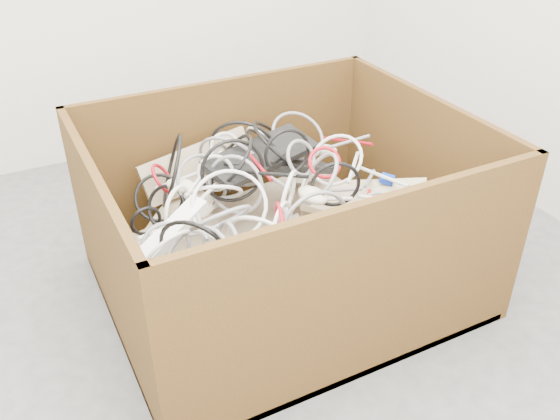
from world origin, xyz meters
name	(u,v)px	position (x,y,z in m)	size (l,w,h in m)	color
ground	(224,348)	(0.00, 0.00, 0.00)	(3.00, 3.00, 0.00)	#4B4B4D
cardboard_box	(279,251)	(0.28, 0.19, 0.15)	(1.15, 0.96, 0.61)	#39230E
keyboard_pile	(288,214)	(0.33, 0.21, 0.28)	(1.03, 0.87, 0.36)	tan
mice_scatter	(285,207)	(0.29, 0.14, 0.35)	(0.72, 0.73, 0.20)	beige
power_strip_left	(168,235)	(-0.10, 0.14, 0.37)	(0.30, 0.05, 0.04)	white
power_strip_right	(262,263)	(0.11, -0.06, 0.33)	(0.27, 0.05, 0.04)	white
vga_plug	(387,179)	(0.66, 0.13, 0.36)	(0.04, 0.04, 0.02)	#0C32C1
cable_tangle	(251,191)	(0.20, 0.21, 0.40)	(0.99, 0.84, 0.39)	black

